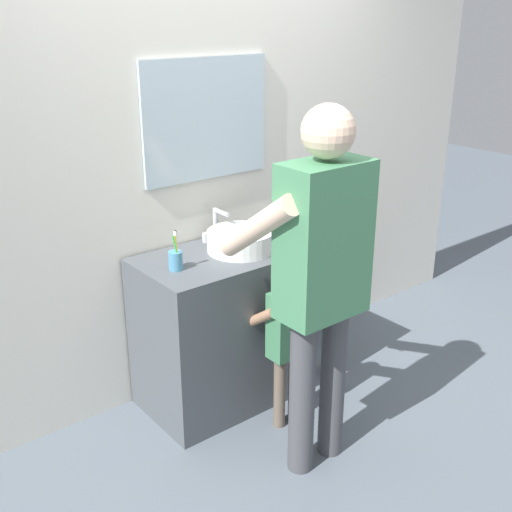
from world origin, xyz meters
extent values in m
plane|color=slate|center=(0.00, 0.00, 0.00)|extent=(14.00, 14.00, 0.00)
cube|color=silver|center=(0.00, 0.62, 1.35)|extent=(4.40, 0.08, 2.70)
cube|color=silver|center=(0.00, 0.57, 1.52)|extent=(0.77, 0.02, 0.63)
cube|color=#4C5156|center=(0.00, 0.30, 0.43)|extent=(1.11, 0.54, 0.87)
cylinder|color=white|center=(0.00, 0.28, 0.92)|extent=(0.36, 0.36, 0.11)
cylinder|color=silver|center=(0.00, 0.28, 0.93)|extent=(0.29, 0.29, 0.09)
cylinder|color=#B7BABF|center=(0.00, 0.51, 0.96)|extent=(0.03, 0.03, 0.18)
cylinder|color=#B7BABF|center=(0.00, 0.45, 1.04)|extent=(0.02, 0.12, 0.02)
cylinder|color=#B7BABF|center=(-0.07, 0.51, 0.89)|extent=(0.04, 0.04, 0.05)
cylinder|color=#B7BABF|center=(0.07, 0.51, 0.89)|extent=(0.04, 0.04, 0.05)
cylinder|color=#4C8EB2|center=(-0.41, 0.27, 0.91)|extent=(0.07, 0.07, 0.09)
cylinder|color=yellow|center=(-0.41, 0.26, 0.97)|extent=(0.03, 0.01, 0.17)
cube|color=white|center=(-0.41, 0.26, 1.06)|extent=(0.01, 0.02, 0.02)
cylinder|color=green|center=(-0.41, 0.26, 0.97)|extent=(0.04, 0.01, 0.17)
cube|color=white|center=(-0.41, 0.26, 1.06)|extent=(0.01, 0.02, 0.02)
cylinder|color=#6B5B4C|center=(-0.05, -0.11, 0.20)|extent=(0.06, 0.06, 0.41)
cylinder|color=#6B5B4C|center=(0.05, -0.11, 0.20)|extent=(0.06, 0.06, 0.41)
cube|color=#427F56|center=(0.00, -0.11, 0.59)|extent=(0.20, 0.12, 0.36)
sphere|color=#A87A5B|center=(0.00, -0.11, 0.83)|extent=(0.12, 0.12, 0.12)
cylinder|color=#A87A5B|center=(-0.11, -0.02, 0.62)|extent=(0.05, 0.25, 0.19)
cylinder|color=#A87A5B|center=(0.11, -0.02, 0.62)|extent=(0.05, 0.25, 0.19)
cylinder|color=#47474C|center=(-0.19, -0.42, 0.40)|extent=(0.12, 0.12, 0.80)
cylinder|color=#47474C|center=(0.01, -0.42, 0.40)|extent=(0.12, 0.12, 0.80)
cube|color=#427F56|center=(-0.09, -0.42, 1.14)|extent=(0.40, 0.22, 0.69)
sphere|color=beige|center=(-0.09, -0.42, 1.61)|extent=(0.22, 0.22, 0.22)
cylinder|color=beige|center=(-0.30, -0.24, 1.20)|extent=(0.10, 0.48, 0.38)
cylinder|color=beige|center=(0.13, -0.24, 1.20)|extent=(0.10, 0.48, 0.38)
cylinder|color=#E5387F|center=(0.13, -0.06, 1.02)|extent=(0.01, 0.14, 0.03)
cube|color=white|center=(0.13, 0.02, 1.03)|extent=(0.01, 0.02, 0.02)
camera|label=1|loc=(-1.91, -2.23, 2.07)|focal=44.50mm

